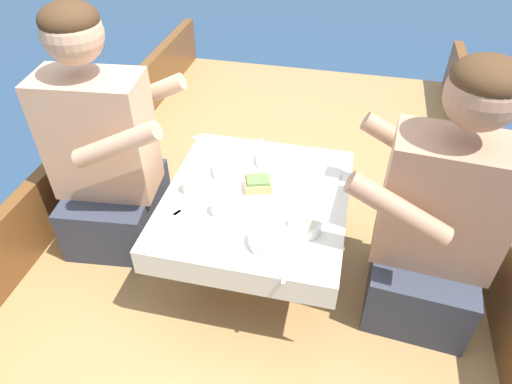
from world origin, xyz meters
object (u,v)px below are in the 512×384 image
object	(u,v)px
person_port	(105,156)
coffee_cup_starboard	(222,207)
coffee_cup_port	(191,185)
sandwich	(259,184)
person_starboard	(436,222)

from	to	relation	value
person_port	coffee_cup_starboard	size ratio (longest dim) A/B	10.12
coffee_cup_port	sandwich	bearing A→B (deg)	13.45
person_port	sandwich	xyz separation A→B (m)	(0.64, -0.03, -0.01)
person_starboard	coffee_cup_starboard	bearing A→B (deg)	11.26
person_port	coffee_cup_starboard	world-z (taller)	person_port
person_starboard	coffee_cup_port	size ratio (longest dim) A/B	11.06
sandwich	person_starboard	bearing A→B (deg)	-6.11
person_port	sandwich	world-z (taller)	person_port
sandwich	coffee_cup_starboard	size ratio (longest dim) A/B	1.22
coffee_cup_starboard	person_starboard	bearing A→B (deg)	6.35
person_starboard	coffee_cup_starboard	distance (m)	0.74
person_starboard	coffee_cup_port	distance (m)	0.89
person_port	person_starboard	bearing A→B (deg)	-10.64
person_starboard	coffee_cup_port	bearing A→B (deg)	4.37
person_starboard	coffee_cup_starboard	size ratio (longest dim) A/B	9.90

